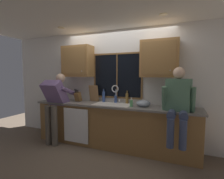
{
  "coord_description": "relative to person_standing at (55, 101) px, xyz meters",
  "views": [
    {
      "loc": [
        1.36,
        -3.6,
        1.55
      ],
      "look_at": [
        0.0,
        -0.3,
        1.24
      ],
      "focal_mm": 27.17,
      "sensor_mm": 36.0,
      "label": 1
    }
  ],
  "objects": [
    {
      "name": "faucet",
      "position": [
        1.26,
        0.5,
        0.21
      ],
      "size": [
        0.18,
        0.09,
        0.4
      ],
      "color": "silver",
      "rests_on": "countertop"
    },
    {
      "name": "knife_block",
      "position": [
        0.36,
        0.38,
        0.06
      ],
      "size": [
        0.12,
        0.18,
        0.32
      ],
      "color": "brown",
      "rests_on": "countertop"
    },
    {
      "name": "sink",
      "position": [
        1.26,
        0.32,
        -0.14
      ],
      "size": [
        0.8,
        0.46,
        0.21
      ],
      "color": "white",
      "rests_on": "lower_cabinet_run"
    },
    {
      "name": "ceiling_downlight_left",
      "position": [
        0.2,
        0.02,
        1.58
      ],
      "size": [
        0.14,
        0.14,
        0.01
      ],
      "primitive_type": "cylinder",
      "color": "#FFEAB2"
    },
    {
      "name": "lower_cabinet_run",
      "position": [
        1.25,
        0.33,
        -0.53
      ],
      "size": [
        3.48,
        0.58,
        0.88
      ],
      "primitive_type": "cube",
      "color": "olive",
      "rests_on": "floor"
    },
    {
      "name": "window_frame_right",
      "position": [
        1.82,
        0.61,
        0.56
      ],
      "size": [
        0.03,
        0.02,
        0.95
      ],
      "primitive_type": "cube",
      "color": "brown"
    },
    {
      "name": "person_sitting_on_counter",
      "position": [
        2.56,
        0.05,
        0.14
      ],
      "size": [
        0.54,
        0.64,
        1.26
      ],
      "color": "#384260",
      "rests_on": "countertop"
    },
    {
      "name": "cutting_board",
      "position": [
        0.7,
        0.53,
        0.14
      ],
      "size": [
        0.23,
        0.1,
        0.38
      ],
      "primitive_type": "cube",
      "rotation": [
        0.21,
        0.0,
        0.0
      ],
      "color": "#997047",
      "rests_on": "countertop"
    },
    {
      "name": "ceiling_downlight_right",
      "position": [
        2.29,
        0.02,
        1.58
      ],
      "size": [
        0.14,
        0.14,
        0.01
      ],
      "primitive_type": "cylinder",
      "color": "#FFEAB2"
    },
    {
      "name": "window_mullion_center",
      "position": [
        1.26,
        0.6,
        0.56
      ],
      "size": [
        0.02,
        0.02,
        0.95
      ],
      "primitive_type": "cube",
      "color": "brown"
    },
    {
      "name": "window_glass",
      "position": [
        1.26,
        0.62,
        0.56
      ],
      "size": [
        1.1,
        0.02,
        0.95
      ],
      "primitive_type": "cube",
      "color": "black"
    },
    {
      "name": "window_frame_left",
      "position": [
        0.69,
        0.61,
        0.56
      ],
      "size": [
        0.03,
        0.02,
        0.95
      ],
      "primitive_type": "cube",
      "color": "brown"
    },
    {
      "name": "bottle_amber_small",
      "position": [
        1.24,
        0.54,
        0.04
      ],
      "size": [
        0.06,
        0.06,
        0.21
      ],
      "color": "#334C8C",
      "rests_on": "countertop"
    },
    {
      "name": "window_frame_top",
      "position": [
        1.26,
        0.61,
        1.05
      ],
      "size": [
        1.17,
        0.02,
        0.04
      ],
      "primitive_type": "cube",
      "color": "brown"
    },
    {
      "name": "back_wall",
      "position": [
        1.25,
        0.68,
        0.31
      ],
      "size": [
        5.88,
        0.12,
        2.55
      ],
      "primitive_type": "cube",
      "color": "silver",
      "rests_on": "floor"
    },
    {
      "name": "mixing_bowl",
      "position": [
        1.92,
        0.32,
        0.02
      ],
      "size": [
        0.28,
        0.28,
        0.14
      ],
      "primitive_type": "ellipsoid",
      "color": "#8C99A8",
      "rests_on": "countertop"
    },
    {
      "name": "person_standing",
      "position": [
        0.0,
        0.0,
        0.0
      ],
      "size": [
        0.53,
        0.68,
        1.58
      ],
      "color": "#595147",
      "rests_on": "floor"
    },
    {
      "name": "upper_cabinet_left",
      "position": [
        0.32,
        0.45,
        0.89
      ],
      "size": [
        0.72,
        0.36,
        0.72
      ],
      "color": "#9E703D"
    },
    {
      "name": "countertop",
      "position": [
        1.25,
        0.31,
        -0.07
      ],
      "size": [
        3.54,
        0.62,
        0.04
      ],
      "primitive_type": "cube",
      "color": "slate",
      "rests_on": "lower_cabinet_run"
    },
    {
      "name": "soap_dispenser",
      "position": [
        1.71,
        0.21,
        0.03
      ],
      "size": [
        0.06,
        0.07,
        0.19
      ],
      "color": "#59A566",
      "rests_on": "countertop"
    },
    {
      "name": "bottle_tall_clear",
      "position": [
        0.95,
        0.55,
        0.08
      ],
      "size": [
        0.07,
        0.07,
        0.31
      ],
      "color": "#334C8C",
      "rests_on": "countertop"
    },
    {
      "name": "dishwasher_front",
      "position": [
        0.53,
        0.02,
        -0.51
      ],
      "size": [
        0.6,
        0.02,
        0.74
      ],
      "primitive_type": "cube",
      "color": "white"
    },
    {
      "name": "window_frame_bottom",
      "position": [
        1.26,
        0.61,
        0.07
      ],
      "size": [
        1.17,
        0.02,
        0.04
      ],
      "primitive_type": "cube",
      "color": "brown"
    },
    {
      "name": "upper_cabinet_right",
      "position": [
        2.2,
        0.45,
        0.89
      ],
      "size": [
        0.72,
        0.36,
        0.72
      ],
      "color": "#9E703D"
    },
    {
      "name": "bottle_green_glass",
      "position": [
        1.51,
        0.56,
        0.07
      ],
      "size": [
        0.06,
        0.06,
        0.29
      ],
      "color": "olive",
      "rests_on": "countertop"
    }
  ]
}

